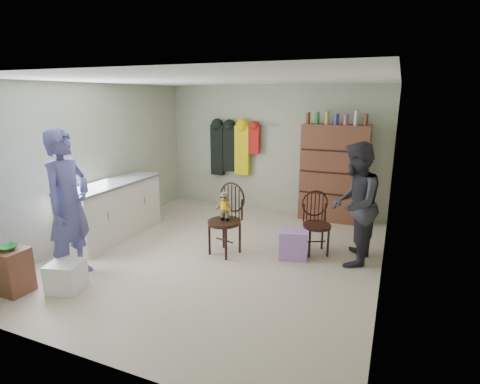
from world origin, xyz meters
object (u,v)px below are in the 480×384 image
at_px(counter, 113,210).
at_px(chair_far, 316,220).
at_px(chair_front, 227,214).
at_px(dresser, 334,173).

distance_m(counter, chair_far, 3.30).
distance_m(counter, chair_front, 2.02).
xyz_separation_m(chair_far, dresser, (-0.03, 1.62, 0.41)).
bearing_deg(chair_front, chair_far, 38.69).
distance_m(chair_far, dresser, 1.67).
bearing_deg(chair_front, counter, -161.48).
bearing_deg(counter, chair_front, 3.92).
height_order(counter, dresser, dresser).
xyz_separation_m(chair_front, dresser, (1.19, 2.16, 0.29)).
relative_size(chair_far, dresser, 0.46).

